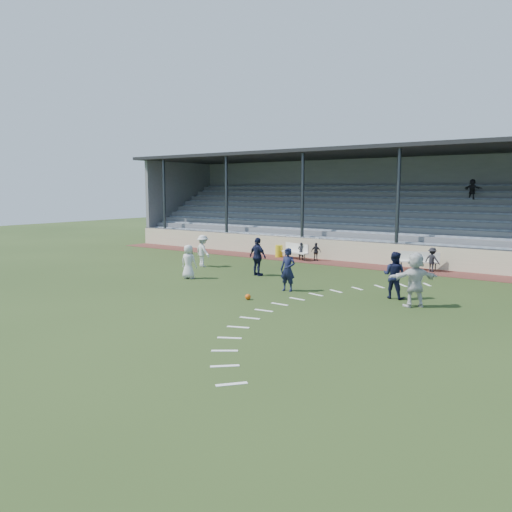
{
  "coord_description": "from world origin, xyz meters",
  "views": [
    {
      "loc": [
        12.55,
        -15.13,
        4.2
      ],
      "look_at": [
        0.0,
        2.5,
        1.3
      ],
      "focal_mm": 35.0,
      "sensor_mm": 36.0,
      "label": 1
    }
  ],
  "objects_px": {
    "bench_right": "(419,259)",
    "player_navy_lead": "(288,270)",
    "bench_left": "(296,250)",
    "trash_bin": "(279,251)",
    "player_white_lead": "(189,262)",
    "football": "(248,297)"
  },
  "relations": [
    {
      "from": "bench_left",
      "to": "trash_bin",
      "type": "distance_m",
      "value": 1.4
    },
    {
      "from": "trash_bin",
      "to": "player_white_lead",
      "type": "bearing_deg",
      "value": -86.34
    },
    {
      "from": "bench_left",
      "to": "bench_right",
      "type": "relative_size",
      "value": 1.0
    },
    {
      "from": "bench_left",
      "to": "football",
      "type": "relative_size",
      "value": 9.19
    },
    {
      "from": "bench_left",
      "to": "player_navy_lead",
      "type": "distance_m",
      "value": 9.47
    },
    {
      "from": "bench_left",
      "to": "bench_right",
      "type": "distance_m",
      "value": 7.31
    },
    {
      "from": "bench_left",
      "to": "player_white_lead",
      "type": "height_order",
      "value": "player_white_lead"
    },
    {
      "from": "bench_right",
      "to": "player_white_lead",
      "type": "height_order",
      "value": "player_white_lead"
    },
    {
      "from": "bench_left",
      "to": "player_white_lead",
      "type": "relative_size",
      "value": 1.26
    },
    {
      "from": "trash_bin",
      "to": "player_navy_lead",
      "type": "xyz_separation_m",
      "value": [
        5.93,
        -8.52,
        0.51
      ]
    },
    {
      "from": "bench_left",
      "to": "player_navy_lead",
      "type": "height_order",
      "value": "player_navy_lead"
    },
    {
      "from": "player_white_lead",
      "to": "football",
      "type": "bearing_deg",
      "value": 146.05
    },
    {
      "from": "bench_right",
      "to": "player_navy_lead",
      "type": "bearing_deg",
      "value": -123.73
    },
    {
      "from": "football",
      "to": "player_navy_lead",
      "type": "height_order",
      "value": "player_navy_lead"
    },
    {
      "from": "player_navy_lead",
      "to": "player_white_lead",
      "type": "bearing_deg",
      "value": 178.12
    },
    {
      "from": "bench_left",
      "to": "trash_bin",
      "type": "bearing_deg",
      "value": -172.41
    },
    {
      "from": "bench_right",
      "to": "player_navy_lead",
      "type": "xyz_separation_m",
      "value": [
        -2.74,
        -8.59,
        0.32
      ]
    },
    {
      "from": "trash_bin",
      "to": "player_navy_lead",
      "type": "distance_m",
      "value": 10.4
    },
    {
      "from": "player_navy_lead",
      "to": "bench_right",
      "type": "bearing_deg",
      "value": 68.06
    },
    {
      "from": "player_navy_lead",
      "to": "bench_left",
      "type": "bearing_deg",
      "value": 114.58
    },
    {
      "from": "player_white_lead",
      "to": "player_navy_lead",
      "type": "relative_size",
      "value": 0.89
    },
    {
      "from": "bench_left",
      "to": "player_white_lead",
      "type": "bearing_deg",
      "value": -78.04
    }
  ]
}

